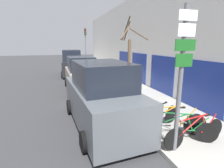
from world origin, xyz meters
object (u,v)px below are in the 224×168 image
Objects in this scene: parked_car_2 at (72,64)px; street_tree at (129,66)px; parked_car_0 at (101,98)px; pedestrian_near at (116,70)px; bicycle_3 at (156,118)px; parked_car_1 at (81,75)px; bicycle_1 at (178,127)px; bicycle_0 at (195,132)px; bicycle_2 at (166,123)px; signpost at (181,75)px; traffic_light at (86,43)px.

street_tree is (1.75, -9.90, 0.94)m from parked_car_2.
pedestrian_near is at bearing 62.44° from parked_car_0.
parked_car_1 is (-1.63, 6.55, 0.45)m from bicycle_3.
street_tree is (1.62, -4.17, 1.03)m from parked_car_1.
pedestrian_near is (0.62, 7.61, 0.64)m from bicycle_1.
bicycle_3 is at bearing 21.11° from bicycle_0.
bicycle_2 reaches higher than bicycle_0.
signpost is 1.82m from bicycle_0.
signpost is 8.02m from parked_car_1.
traffic_light is (0.13, 15.87, 0.83)m from signpost.
parked_car_1 reaches higher than bicycle_1.
street_tree is 12.30m from traffic_light.
bicycle_2 is 15.31m from traffic_light.
parked_car_0 is 5.44m from parked_car_1.
traffic_light is at bearing 89.98° from street_tree.
parked_car_2 is (-1.77, 12.28, 0.55)m from bicycle_3.
bicycle_0 is 0.51× the size of parked_car_1.
bicycle_3 is (0.14, 1.24, -1.67)m from signpost.
bicycle_1 is 2.72m from parked_car_0.
bicycle_0 is at bearing -50.10° from parked_car_0.
signpost is at bearing -92.06° from street_tree.
parked_car_0 is 1.08× the size of parked_car_2.
signpost is at bearing 155.35° from bicycle_3.
signpost is 8.23m from pedestrian_near.
bicycle_3 is 2.03m from parked_car_0.
street_tree is (-0.92, -4.47, 0.86)m from pedestrian_near.
bicycle_0 is 0.85m from bicycle_2.
parked_car_0 is (-1.61, 1.11, 0.54)m from bicycle_3.
signpost reaches higher than parked_car_1.
pedestrian_near reaches higher than bicycle_1.
street_tree is at bearing -77.27° from parked_car_2.
parked_car_1 is 2.41× the size of pedestrian_near.
traffic_light is (-0.58, 15.80, 2.51)m from bicycle_0.
street_tree is at bearing -17.66° from bicycle_3.
parked_car_0 is 2.25m from street_tree.
bicycle_1 is at bearing -76.40° from parked_car_1.
bicycle_2 is 1.40× the size of pedestrian_near.
traffic_light is (-0.01, 14.64, 2.50)m from bicycle_3.
traffic_light reaches higher than bicycle_1.
street_tree is at bearing -115.82° from pedestrian_near.
parked_car_2 is at bearing 100.04° from street_tree.
parked_car_1 is 4.59m from street_tree.
parked_car_1 is at bearing 111.20° from street_tree.
traffic_light is (-0.30, 15.39, 2.52)m from bicycle_1.
parked_car_1 is at bearing 10.83° from bicycle_0.
parked_car_2 is 6.05m from pedestrian_near.
parked_car_0 reaches higher than pedestrian_near.
bicycle_2 is 0.58× the size of parked_car_1.
signpost is at bearing 170.98° from bicycle_1.
parked_car_0 is at bearing -141.42° from street_tree.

